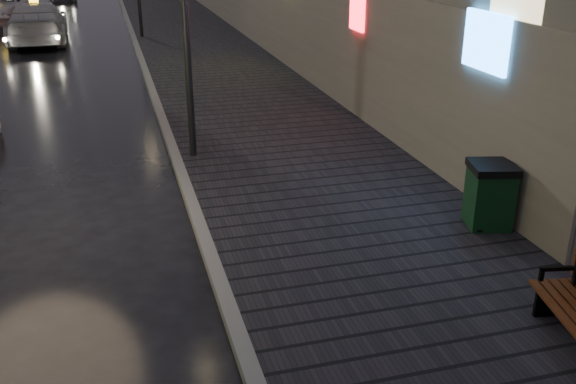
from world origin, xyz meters
name	(u,v)px	position (x,y,z in m)	size (l,w,h in m)	color
ground	(105,348)	(0.00, 0.00, 0.00)	(120.00, 120.00, 0.00)	black
sidewalk	(193,40)	(3.90, 21.00, 0.07)	(4.60, 58.00, 0.15)	black
curb	(135,42)	(1.50, 21.00, 0.07)	(0.20, 58.00, 0.15)	slate
trash_bin	(490,194)	(5.80, 1.45, 0.67)	(0.80, 0.80, 1.01)	black
taxi_mid	(37,23)	(-2.30, 22.23, 0.82)	(2.29, 5.63, 1.63)	silver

